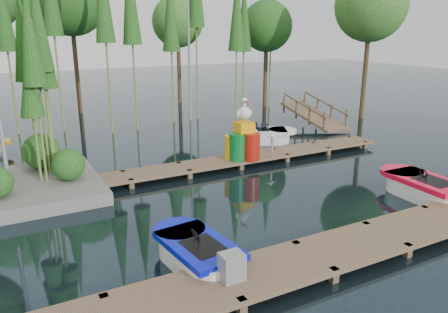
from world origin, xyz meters
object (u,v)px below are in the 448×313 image
utility_cabinet (232,267)px  boat_blue (198,254)px  boat_red (424,188)px  yellow_barrel (232,147)px  drum_cluster (245,141)px

utility_cabinet → boat_blue: bearing=96.2°
boat_blue → utility_cabinet: bearing=-90.0°
boat_blue → boat_red: (7.66, 0.35, 0.02)m
boat_blue → yellow_barrel: size_ratio=3.17×
drum_cluster → utility_cabinet: bearing=-122.6°
boat_blue → utility_cabinet: size_ratio=5.05×
boat_blue → boat_red: 7.67m
boat_red → yellow_barrel: 6.50m
boat_blue → yellow_barrel: 7.05m
boat_blue → boat_red: bearing=-3.6°
boat_blue → utility_cabinet: (0.14, -1.26, 0.32)m
boat_blue → drum_cluster: (4.52, 5.59, 0.70)m
yellow_barrel → drum_cluster: size_ratio=0.39×
boat_blue → yellow_barrel: (4.06, 5.74, 0.48)m
utility_cabinet → yellow_barrel: (3.93, 7.00, 0.16)m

